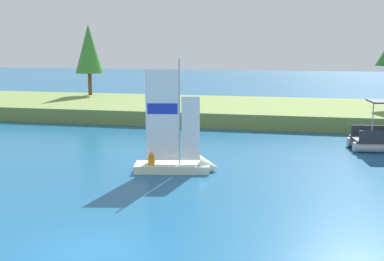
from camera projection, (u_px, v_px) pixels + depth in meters
name	position (u px, v px, depth m)	size (l,w,h in m)	color
ground_plane	(88.00, 253.00, 14.89)	(200.00, 200.00, 0.00)	#195684
shore_bank	(226.00, 110.00, 42.08)	(80.00, 12.30, 1.11)	olive
shoreline_tree_left	(89.00, 49.00, 48.22)	(2.65, 2.65, 6.79)	brown
sailboat	(185.00, 163.00, 24.26)	(4.23, 2.05, 5.86)	silver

